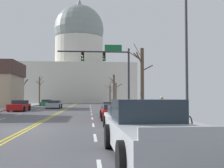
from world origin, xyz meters
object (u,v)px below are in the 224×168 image
Objects in this scene: bicycle_parked at (186,122)px; pickup_truck_near_03 at (151,132)px; pedestrian_00 at (162,105)px; sedan_oncoming_00 at (19,106)px; sedan_oncoming_01 at (54,104)px; sedan_oncoming_02 at (46,103)px; sedan_near_00 at (111,109)px; signal_gantry at (109,64)px; sedan_near_01 at (114,112)px; street_lamp_right at (180,35)px; sedan_near_02 at (124,118)px.

pickup_truck_near_03 is at bearing -118.28° from bicycle_parked.
sedan_oncoming_00 is at bearing 138.37° from pedestrian_00.
sedan_oncoming_01 is 31.23m from bicycle_parked.
pickup_truck_near_03 is 1.26× the size of sedan_oncoming_02.
bicycle_parked is at bearing -79.53° from sedan_near_00.
pickup_truck_near_03 is at bearing -78.08° from sedan_oncoming_02.
pickup_truck_near_03 reaches higher than bicycle_parked.
signal_gantry reaches higher than sedan_near_01.
sedan_oncoming_02 reaches higher than sedan_near_01.
street_lamp_right is at bearing -69.02° from sedan_near_01.
bicycle_parked is at bearing -73.03° from sedan_oncoming_02.
sedan_oncoming_02 is 2.58× the size of bicycle_parked.
signal_gantry is 12.44m from sedan_oncoming_00.
pickup_truck_near_03 is at bearing -69.26° from sedan_oncoming_00.
sedan_near_01 is 2.60× the size of bicycle_parked.
sedan_oncoming_01 is 13.72m from sedan_oncoming_02.
sedan_oncoming_01 is at bearing 114.68° from sedan_near_00.
sedan_oncoming_01 is at bearing 68.77° from sedan_oncoming_00.
sedan_near_01 is at bearing -166.23° from pedestrian_00.
sedan_oncoming_00 reaches higher than sedan_oncoming_02.
sedan_near_01 is 1.01× the size of sedan_oncoming_02.
signal_gantry is 28.37m from sedan_oncoming_02.
sedan_oncoming_00 is at bearing 122.12° from street_lamp_right.
sedan_near_02 is (-0.41, -15.79, -4.76)m from signal_gantry.
sedan_near_01 is at bearing 89.28° from sedan_near_02.
pedestrian_00 reaches higher than pickup_truck_near_03.
sedan_oncoming_00 is at bearing 142.97° from sedan_near_00.
bicycle_parked is (2.49, -13.49, -0.10)m from sedan_near_00.
sedan_oncoming_01 is (-7.49, 12.50, -4.77)m from signal_gantry.
signal_gantry is at bearing -22.19° from sedan_oncoming_00.
sedan_oncoming_02 is (-0.04, 21.49, -0.04)m from sedan_oncoming_00.
signal_gantry is at bearing 98.35° from street_lamp_right.
signal_gantry is 4.81× the size of pedestrian_00.
sedan_near_01 is 1.00× the size of sedan_oncoming_01.
pedestrian_00 is at bearing 73.88° from pickup_truck_near_03.
sedan_oncoming_01 is at bearing -76.49° from sedan_oncoming_02.
sedan_near_02 reaches higher than sedan_oncoming_01.
signal_gantry is 1.73× the size of sedan_oncoming_02.
pedestrian_00 is (4.10, 14.18, 0.32)m from pickup_truck_near_03.
sedan_near_02 is at bearing -76.13° from sedan_oncoming_02.
signal_gantry reaches higher than sedan_oncoming_01.
sedan_oncoming_00 is 25.13m from bicycle_parked.
sedan_oncoming_00 is at bearing 127.10° from sedan_near_01.
sedan_oncoming_00 is at bearing 157.81° from signal_gantry.
sedan_oncoming_00 is (-10.65, 4.35, -4.74)m from signal_gantry.
sedan_near_01 is 4.09m from pedestrian_00.
signal_gantry is 22.98m from pickup_truck_near_03.
sedan_oncoming_00 is at bearing 116.96° from sedan_near_02.
sedan_oncoming_02 is (-10.62, 29.47, -0.02)m from sedan_near_00.
sedan_near_02 is at bearing 154.74° from bicycle_parked.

